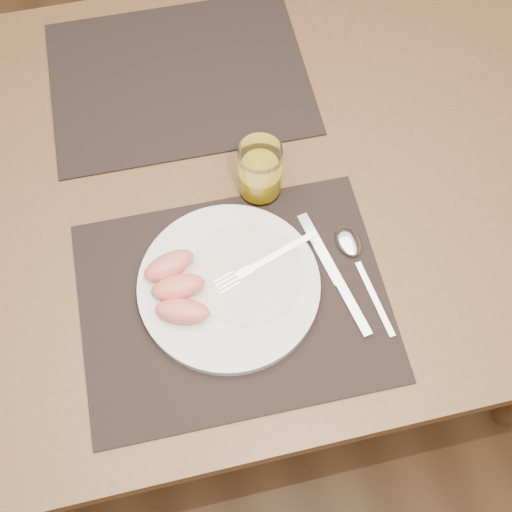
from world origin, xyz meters
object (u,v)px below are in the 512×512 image
object	(u,v)px
table	(222,203)
knife	(339,283)
spoon	(352,249)
juice_glass	(260,173)
fork	(258,265)
plate	(229,286)
placemat_far	(179,77)
placemat_near	(234,301)

from	to	relation	value
table	knife	world-z (taller)	knife
knife	spoon	size ratio (longest dim) A/B	1.14
juice_glass	spoon	bearing A→B (deg)	-51.48
fork	knife	xyz separation A→B (m)	(0.11, -0.05, -0.02)
plate	knife	size ratio (longest dim) A/B	1.23
placemat_far	fork	bearing A→B (deg)	-82.61
spoon	placemat_near	bearing A→B (deg)	-168.48
table	spoon	world-z (taller)	spoon
fork	spoon	distance (m)	0.15
fork	plate	bearing A→B (deg)	-159.17
table	spoon	distance (m)	0.26
placemat_near	juice_glass	world-z (taller)	juice_glass
knife	juice_glass	size ratio (longest dim) A/B	2.13
placemat_far	juice_glass	distance (m)	0.28
fork	juice_glass	xyz separation A→B (m)	(0.04, 0.14, 0.03)
placemat_far	knife	xyz separation A→B (m)	(0.16, -0.45, 0.00)
placemat_near	placemat_far	distance (m)	0.44
placemat_far	juice_glass	size ratio (longest dim) A/B	4.37
knife	spoon	distance (m)	0.06
fork	spoon	size ratio (longest dim) A/B	0.89
placemat_near	spoon	xyz separation A→B (m)	(0.19, 0.04, 0.01)
fork	spoon	xyz separation A→B (m)	(0.15, -0.00, -0.01)
table	fork	world-z (taller)	fork
spoon	juice_glass	world-z (taller)	juice_glass
placemat_far	placemat_near	bearing A→B (deg)	-89.27
placemat_near	juice_glass	xyz separation A→B (m)	(0.08, 0.18, 0.05)
spoon	fork	bearing A→B (deg)	179.90
plate	knife	world-z (taller)	plate
juice_glass	knife	bearing A→B (deg)	-67.69
placemat_far	table	bearing A→B (deg)	-82.35
knife	juice_glass	xyz separation A→B (m)	(-0.08, 0.19, 0.04)
placemat_near	placemat_far	size ratio (longest dim) A/B	1.00
table	fork	xyz separation A→B (m)	(0.02, -0.18, 0.11)
table	placemat_near	distance (m)	0.24
juice_glass	placemat_far	bearing A→B (deg)	108.51
plate	fork	bearing A→B (deg)	20.83
plate	juice_glass	size ratio (longest dim) A/B	2.62
placemat_near	spoon	size ratio (longest dim) A/B	2.34
table	placemat_near	world-z (taller)	placemat_near
placemat_far	knife	distance (m)	0.48
placemat_near	plate	bearing A→B (deg)	96.00
knife	fork	bearing A→B (deg)	156.43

